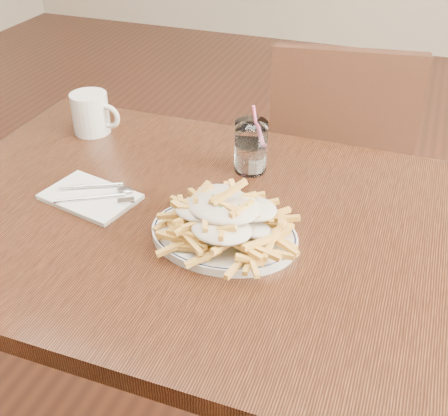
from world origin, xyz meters
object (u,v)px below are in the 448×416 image
at_px(table, 209,248).
at_px(fries_plate, 224,235).
at_px(water_glass, 251,150).
at_px(chair_far, 336,159).
at_px(coffee_mug, 91,113).
at_px(loaded_fries, 224,213).

relative_size(table, fries_plate, 3.70).
bearing_deg(table, water_glass, 84.37).
relative_size(chair_far, water_glass, 5.68).
distance_m(fries_plate, water_glass, 0.27).
height_order(chair_far, coffee_mug, chair_far).
xyz_separation_m(table, loaded_fries, (0.05, -0.06, 0.14)).
bearing_deg(table, coffee_mug, 148.70).
bearing_deg(coffee_mug, water_glass, -6.04).
distance_m(table, chair_far, 0.78).
relative_size(fries_plate, water_glass, 2.05).
height_order(table, chair_far, chair_far).
xyz_separation_m(chair_far, coffee_mug, (-0.55, -0.51, 0.29)).
height_order(loaded_fries, water_glass, water_glass).
relative_size(chair_far, coffee_mug, 6.99).
bearing_deg(fries_plate, table, 132.59).
bearing_deg(water_glass, table, -95.63).
xyz_separation_m(chair_far, loaded_fries, (-0.08, -0.81, 0.30)).
height_order(table, coffee_mug, coffee_mug).
distance_m(table, water_glass, 0.24).
xyz_separation_m(table, water_glass, (0.02, 0.20, 0.13)).
bearing_deg(loaded_fries, chair_far, 84.25).
distance_m(table, fries_plate, 0.12).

